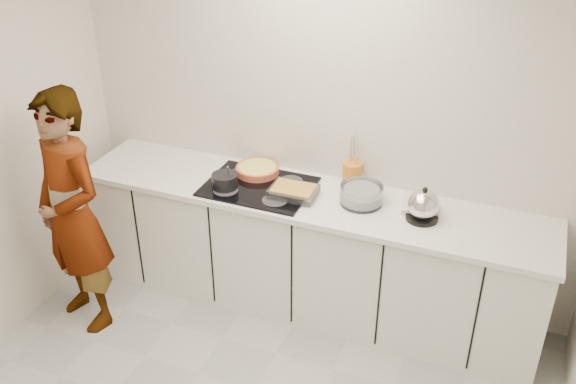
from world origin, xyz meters
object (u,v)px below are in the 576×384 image
at_px(mixing_bowl, 361,195).
at_px(utensil_crock, 352,174).
at_px(hob, 259,187).
at_px(tart_dish, 257,169).
at_px(saucepan, 225,181).
at_px(kettle, 423,206).
at_px(cook, 72,214).
at_px(baking_dish, 294,191).

relative_size(mixing_bowl, utensil_crock, 1.89).
distance_m(hob, tart_dish, 0.19).
relative_size(saucepan, kettle, 0.78).
relative_size(kettle, cook, 0.15).
xyz_separation_m(hob, mixing_bowl, (0.71, 0.06, 0.05)).
xyz_separation_m(hob, kettle, (1.12, 0.01, 0.09)).
bearing_deg(tart_dish, kettle, -7.47).
height_order(tart_dish, saucepan, saucepan).
xyz_separation_m(saucepan, baking_dish, (0.47, 0.07, -0.02)).
distance_m(mixing_bowl, cook, 1.89).
bearing_deg(tart_dish, mixing_bowl, -7.96).
bearing_deg(saucepan, hob, 27.41).
bearing_deg(saucepan, cook, -144.73).
bearing_deg(mixing_bowl, baking_dish, -168.73).
bearing_deg(hob, tart_dish, 116.18).
height_order(baking_dish, cook, cook).
bearing_deg(kettle, mixing_bowl, 173.47).
xyz_separation_m(saucepan, cook, (-0.83, -0.58, -0.12)).
relative_size(mixing_bowl, cook, 0.19).
height_order(saucepan, kettle, kettle).
bearing_deg(utensil_crock, mixing_bowl, -59.39).
distance_m(utensil_crock, cook, 1.88).
height_order(baking_dish, mixing_bowl, mixing_bowl).
height_order(saucepan, cook, cook).
bearing_deg(hob, utensil_crock, 25.22).
relative_size(saucepan, utensil_crock, 1.21).
distance_m(saucepan, kettle, 1.32).
bearing_deg(hob, mixing_bowl, 4.52).
xyz_separation_m(saucepan, mixing_bowl, (0.91, 0.16, -0.00)).
height_order(hob, baking_dish, baking_dish).
distance_m(mixing_bowl, kettle, 0.41).
relative_size(baking_dish, kettle, 1.19).
relative_size(hob, saucepan, 3.53).
height_order(tart_dish, baking_dish, baking_dish).
bearing_deg(hob, kettle, 0.48).
bearing_deg(tart_dish, baking_dish, -29.43).
xyz_separation_m(tart_dish, kettle, (1.20, -0.16, 0.06)).
bearing_deg(baking_dish, hob, 173.33).
height_order(hob, utensil_crock, utensil_crock).
relative_size(tart_dish, cook, 0.23).
relative_size(hob, kettle, 2.75).
xyz_separation_m(tart_dish, baking_dish, (0.35, -0.20, 0.01)).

